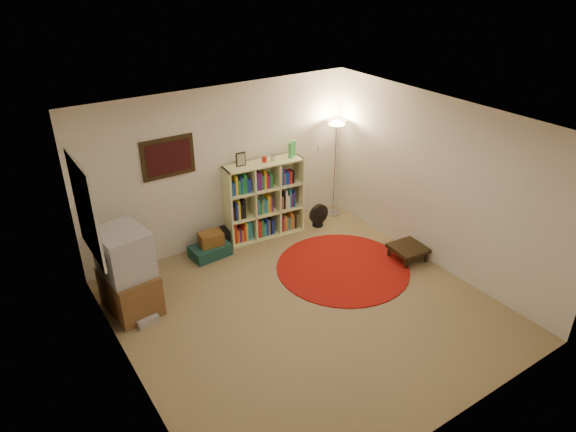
% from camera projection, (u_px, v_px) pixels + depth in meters
% --- Properties ---
extents(room, '(4.54, 4.54, 2.54)m').
position_uv_depth(room, '(303.00, 225.00, 6.17)').
color(room, '#897550').
rests_on(room, ground).
extents(bookshelf, '(1.31, 0.49, 1.54)m').
position_uv_depth(bookshelf, '(263.00, 201.00, 8.23)').
color(bookshelf, '#F7FFAA').
rests_on(bookshelf, ground).
extents(floor_lamp, '(0.42, 0.42, 1.71)m').
position_uv_depth(floor_lamp, '(336.00, 137.00, 8.55)').
color(floor_lamp, silver).
rests_on(floor_lamp, ground).
extents(floor_fan, '(0.35, 0.19, 0.40)m').
position_uv_depth(floor_fan, '(319.00, 215.00, 8.69)').
color(floor_fan, black).
rests_on(floor_fan, ground).
extents(tv_stand, '(0.64, 0.86, 1.17)m').
position_uv_depth(tv_stand, '(127.00, 272.00, 6.51)').
color(tv_stand, brown).
rests_on(tv_stand, ground).
extents(dvd_box, '(0.31, 0.27, 0.09)m').
position_uv_depth(dvd_box, '(146.00, 319.00, 6.50)').
color(dvd_box, '#AFAFB4').
rests_on(dvd_box, ground).
extents(suitcase, '(0.61, 0.42, 0.19)m').
position_uv_depth(suitcase, '(210.00, 251.00, 7.88)').
color(suitcase, '#143932').
rests_on(suitcase, ground).
extents(wicker_basket, '(0.38, 0.29, 0.20)m').
position_uv_depth(wicker_basket, '(211.00, 239.00, 7.81)').
color(wicker_basket, brown).
rests_on(wicker_basket, suitcase).
extents(duffel_bag, '(0.47, 0.43, 0.26)m').
position_uv_depth(duffel_bag, '(225.00, 235.00, 8.23)').
color(duffel_bag, black).
rests_on(duffel_bag, ground).
extents(paper_towel, '(0.15, 0.15, 0.26)m').
position_uv_depth(paper_towel, '(245.00, 230.00, 8.40)').
color(paper_towel, silver).
rests_on(paper_towel, ground).
extents(red_rug, '(1.97, 1.97, 0.02)m').
position_uv_depth(red_rug, '(343.00, 268.00, 7.62)').
color(red_rug, maroon).
rests_on(red_rug, ground).
extents(side_table, '(0.53, 0.53, 0.22)m').
position_uv_depth(side_table, '(408.00, 249.00, 7.75)').
color(side_table, black).
rests_on(side_table, ground).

